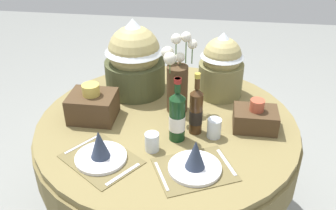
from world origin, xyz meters
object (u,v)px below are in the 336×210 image
Objects in this scene: dining_table at (167,141)px; wine_bottle_left at (196,111)px; place_setting_left at (100,152)px; tumbler_mid at (152,142)px; gift_tub_back_right at (222,63)px; place_setting_right at (195,162)px; tumbler_near_left at (214,128)px; flower_vase at (177,79)px; woven_basket_side_right at (255,118)px; woven_basket_side_left at (93,105)px; gift_tub_back_left at (134,55)px; wine_bottle_centre at (177,116)px.

dining_table is 4.24× the size of wine_bottle_left.
wine_bottle_left reaches higher than dining_table.
tumbler_mid is at bearing 25.55° from place_setting_left.
place_setting_right is at bearing -97.67° from gift_tub_back_right.
gift_tub_back_right is (0.02, 0.44, 0.16)m from tumbler_near_left.
place_setting_left is at bearing -125.62° from dining_table.
flower_vase is 0.41m from tumbler_mid.
woven_basket_side_right is at bearing -60.71° from gift_tub_back_right.
tumbler_near_left is 0.42× the size of woven_basket_side_left.
dining_table is 5.83× the size of woven_basket_side_left.
gift_tub_back_left reaches higher than tumbler_mid.
dining_table is at bearing 115.16° from wine_bottle_centre.
gift_tub_back_right reaches higher than tumbler_mid.
place_setting_right is 0.28m from tumbler_near_left.
wine_bottle_left is (-0.02, 0.30, 0.08)m from place_setting_right.
woven_basket_side_left is (-0.44, -0.15, -0.11)m from flower_vase.
place_setting_left is 1.76× the size of woven_basket_side_left.
woven_basket_side_left reaches higher than woven_basket_side_right.
tumbler_near_left is at bearing -7.53° from woven_basket_side_left.
wine_bottle_centre is at bearing 44.91° from tumbler_mid.
place_setting_right is (0.18, -0.37, 0.18)m from dining_table.
gift_tub_back_left reaches higher than woven_basket_side_left.
wine_bottle_centre reaches higher than place_setting_right.
woven_basket_side_right is (0.50, 0.26, 0.01)m from tumbler_mid.
dining_table is 3.19× the size of flower_vase.
place_setting_right is at bearing -29.07° from tumbler_mid.
wine_bottle_left is at bearing -165.03° from woven_basket_side_right.
wine_bottle_centre is (0.03, -0.27, -0.06)m from flower_vase.
flower_vase is 4.84× the size of tumbler_mid.
tumbler_mid is 0.43m from woven_basket_side_left.
place_setting_left reaches higher than dining_table.
place_setting_right is at bearing -64.77° from dining_table.
woven_basket_side_left is at bearing -178.45° from woven_basket_side_right.
flower_vase is 0.35m from tumbler_near_left.
woven_basket_side_right is at bearing 27.47° from tumbler_mid.
woven_basket_side_left is at bearing -177.11° from dining_table.
wine_bottle_centre is at bearing -140.81° from wine_bottle_left.
woven_basket_side_left reaches higher than tumbler_mid.
place_setting_left is 1.27× the size of wine_bottle_centre.
wine_bottle_centre reaches higher than dining_table.
place_setting_left is 0.89m from gift_tub_back_right.
flower_vase is 0.34m from gift_tub_back_left.
dining_table is 0.31m from wine_bottle_left.
tumbler_near_left is at bearing 26.52° from place_setting_left.
place_setting_right is 0.24m from tumbler_mid.
tumbler_mid reaches higher than dining_table.
woven_basket_side_right reaches higher than place_setting_right.
tumbler_near_left reaches higher than tumbler_mid.
tumbler_mid is at bearing -152.53° from woven_basket_side_right.
tumbler_mid is (-0.29, -0.15, -0.00)m from tumbler_near_left.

